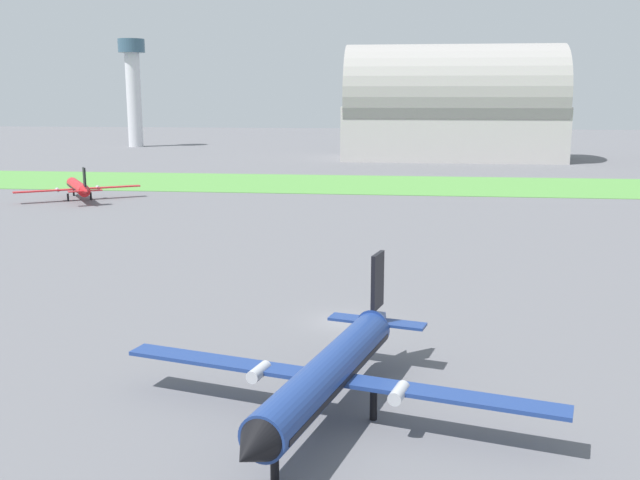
{
  "coord_description": "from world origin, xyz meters",
  "views": [
    {
      "loc": [
        4.29,
        -49.68,
        15.97
      ],
      "look_at": [
        -3.46,
        14.46,
        3.0
      ],
      "focal_mm": 40.85,
      "sensor_mm": 36.0,
      "label": 1
    }
  ],
  "objects": [
    {
      "name": "hangar_distant",
      "position": [
        14.79,
        135.32,
        12.48
      ],
      "size": [
        53.2,
        25.29,
        27.97
      ],
      "color": "#BCB7B2",
      "rests_on": "ground_plane"
    },
    {
      "name": "ground_plane",
      "position": [
        0.0,
        0.0,
        0.0
      ],
      "size": [
        600.0,
        600.0,
        0.0
      ],
      "primitive_type": "plane",
      "color": "slate"
    },
    {
      "name": "airplane_taxiing_turboprop",
      "position": [
        -45.7,
        55.69,
        2.05
      ],
      "size": [
        16.21,
        14.21,
        5.6
      ],
      "rotation": [
        0.0,
        0.0,
        2.16
      ],
      "color": "red",
      "rests_on": "ground_plane"
    },
    {
      "name": "airplane_foreground_turboprop",
      "position": [
        0.72,
        -15.81,
        2.51
      ],
      "size": [
        22.53,
        19.43,
        6.86
      ],
      "rotation": [
        0.0,
        0.0,
        4.46
      ],
      "color": "navy",
      "rests_on": "ground_plane"
    },
    {
      "name": "control_tower",
      "position": [
        -79.53,
        168.6,
        19.31
      ],
      "size": [
        8.0,
        8.0,
        32.33
      ],
      "color": "silver",
      "rests_on": "ground_plane"
    },
    {
      "name": "grass_taxiway_strip",
      "position": [
        0.0,
        80.92,
        0.04
      ],
      "size": [
        360.0,
        28.0,
        0.08
      ],
      "primitive_type": "cube",
      "color": "#549342",
      "rests_on": "ground_plane"
    }
  ]
}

